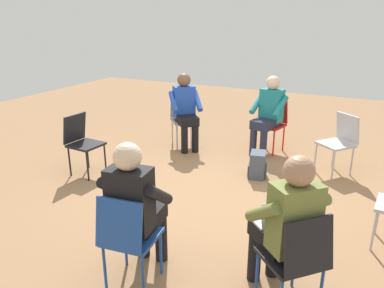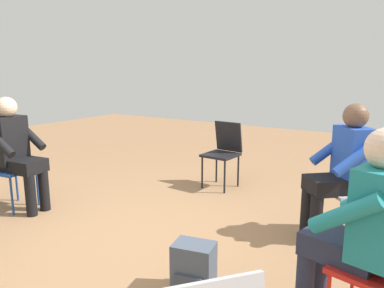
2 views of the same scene
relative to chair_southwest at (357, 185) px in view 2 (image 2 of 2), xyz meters
The scene contains 8 objects.
ground_plane 2.09m from the chair_southwest, 37.56° to the left, with size 14.00×14.00×0.00m, color #99704C.
chair_southwest is the anchor object (origin of this frame).
chair_south 1.86m from the chair_southwest, 21.53° to the right, with size 0.43×0.46×0.85m.
chair_east 3.63m from the chair_southwest, 20.56° to the left, with size 0.48×0.44×0.85m.
person_in_teal 1.43m from the chair_southwest, 99.15° to the left, with size 0.57×0.57×1.24m.
person_in_black 3.48m from the chair_southwest, 21.22° to the left, with size 0.55×0.53×1.24m.
person_in_blue 0.26m from the chair_southwest, 41.94° to the left, with size 0.63×0.63×1.24m.
backpack_near_laptop_user 1.77m from the chair_southwest, 63.47° to the left, with size 0.32×0.29×0.36m.
Camera 2 is at (-2.09, 2.32, 1.54)m, focal length 35.00 mm.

